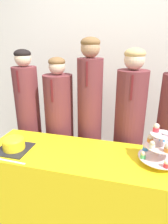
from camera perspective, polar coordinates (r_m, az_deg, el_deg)
wall_back at (r=2.74m, az=7.88°, el=13.80°), size 9.00×0.06×2.70m
table at (r=1.89m, az=0.71°, el=-21.75°), size 1.73×0.55×0.75m
round_cake at (r=1.80m, az=-19.47°, el=-8.43°), size 0.26×0.26×0.12m
cake_knife at (r=1.72m, az=-22.53°, el=-12.40°), size 0.31×0.03×0.01m
cupcake_stand at (r=1.60m, az=20.98°, el=-9.39°), size 0.31×0.31×0.30m
student_0 at (r=2.37m, az=-15.38°, el=-2.82°), size 0.26×0.27×1.55m
student_1 at (r=2.24m, az=-6.94°, el=-5.04°), size 0.31×0.31×1.47m
student_2 at (r=2.10m, az=1.61°, el=-3.14°), size 0.25×0.26×1.66m
student_3 at (r=2.07m, az=12.57°, el=-5.78°), size 0.29×0.30×1.57m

